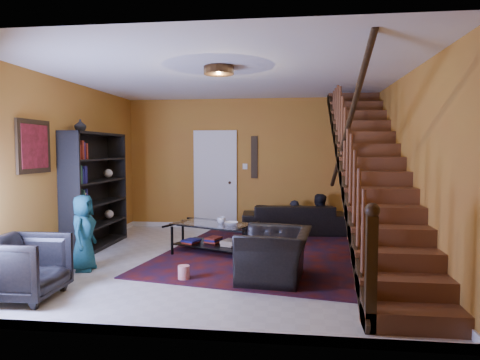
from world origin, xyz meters
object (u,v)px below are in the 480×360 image
at_px(armchair_left, 25,267).
at_px(armchair_right, 275,255).
at_px(coffee_table, 213,235).
at_px(bookshelf, 96,193).
at_px(sofa, 294,219).

distance_m(armchair_left, armchair_right, 2.99).
bearing_deg(coffee_table, armchair_right, -52.71).
xyz_separation_m(armchair_left, armchair_right, (2.80, 1.06, -0.03)).
bearing_deg(bookshelf, coffee_table, -1.23).
height_order(bookshelf, coffee_table, bookshelf).
xyz_separation_m(sofa, armchair_right, (-0.25, -3.19, 0.03)).
xyz_separation_m(armchair_right, coffee_table, (-1.10, 1.45, -0.05)).
distance_m(armchair_right, coffee_table, 1.82).
bearing_deg(coffee_table, armchair_left, -124.13).
height_order(sofa, coffee_table, sofa).
relative_size(armchair_right, coffee_table, 0.71).
distance_m(bookshelf, armchair_right, 3.55).
height_order(bookshelf, armchair_left, bookshelf).
bearing_deg(armchair_right, sofa, -178.47).
xyz_separation_m(sofa, armchair_left, (-3.05, -4.25, 0.06)).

